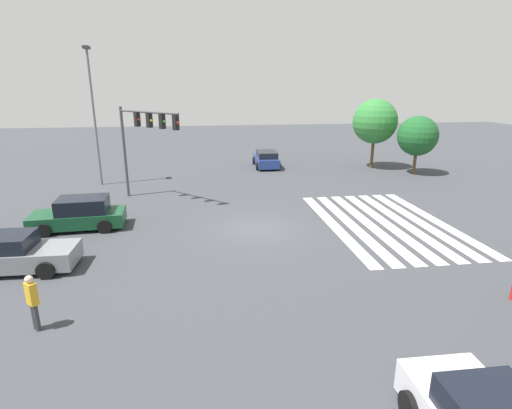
{
  "coord_description": "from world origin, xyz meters",
  "views": [
    {
      "loc": [
        -19.01,
        2.69,
        7.06
      ],
      "look_at": [
        0.0,
        0.0,
        1.31
      ],
      "focal_mm": 28.0,
      "sensor_mm": 36.0,
      "label": 1
    }
  ],
  "objects": [
    {
      "name": "tree_corner_c",
      "position": [
        14.24,
        -12.4,
        4.06
      ],
      "size": [
        3.81,
        3.81,
        5.97
      ],
      "color": "brown",
      "rests_on": "ground_plane"
    },
    {
      "name": "crosswalk_markings",
      "position": [
        0.0,
        -6.98,
        0.0
      ],
      "size": [
        10.71,
        6.3,
        0.01
      ],
      "rotation": [
        0.0,
        0.0,
        1.57
      ],
      "color": "silver",
      "rests_on": "ground_plane"
    },
    {
      "name": "ground_plane",
      "position": [
        0.0,
        0.0,
        0.0
      ],
      "size": [
        110.34,
        110.34,
        0.0
      ],
      "primitive_type": "plane",
      "color": "#3D3F44"
    },
    {
      "name": "car_2",
      "position": [
        -3.34,
        10.12,
        0.69
      ],
      "size": [
        2.15,
        4.62,
        1.5
      ],
      "rotation": [
        0.0,
        0.0,
        -1.59
      ],
      "color": "gray",
      "rests_on": "ground_plane"
    },
    {
      "name": "car_1",
      "position": [
        15.9,
        -3.18,
        0.71
      ],
      "size": [
        4.47,
        2.19,
        1.46
      ],
      "rotation": [
        0.0,
        0.0,
        -0.03
      ],
      "color": "navy",
      "rests_on": "ground_plane"
    },
    {
      "name": "tree_corner_a",
      "position": [
        11.29,
        -14.81,
        3.12
      ],
      "size": [
        3.2,
        3.2,
        4.73
      ],
      "color": "brown",
      "rests_on": "ground_plane"
    },
    {
      "name": "traffic_signal_mast",
      "position": [
        6.03,
        6.03,
        4.38
      ],
      "size": [
        3.86,
        3.86,
        5.79
      ],
      "rotation": [
        0.0,
        0.0,
        -2.36
      ],
      "color": "#47474C",
      "rests_on": "ground_plane"
    },
    {
      "name": "car_3",
      "position": [
        1.36,
        8.87,
        0.76
      ],
      "size": [
        2.38,
        4.62,
        1.62
      ],
      "rotation": [
        0.0,
        0.0,
        1.63
      ],
      "color": "#144728",
      "rests_on": "ground_plane"
    },
    {
      "name": "street_light_pole_a",
      "position": [
        11.05,
        9.98,
        5.63
      ],
      "size": [
        0.8,
        0.36,
        9.6
      ],
      "color": "slate",
      "rests_on": "ground_plane"
    },
    {
      "name": "pedestrian",
      "position": [
        -7.76,
        7.75,
        1.01
      ],
      "size": [
        0.41,
        0.41,
        1.79
      ],
      "rotation": [
        0.0,
        0.0,
        -0.78
      ],
      "color": "#38383D",
      "rests_on": "ground_plane"
    }
  ]
}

